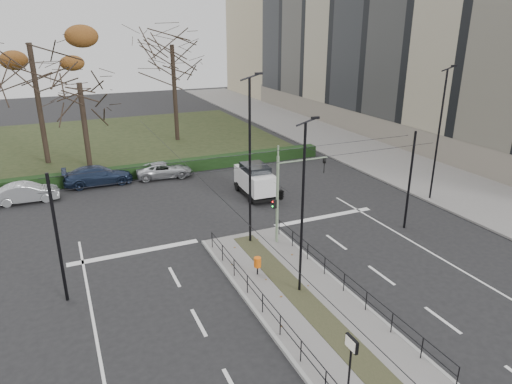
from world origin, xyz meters
TOP-DOWN VIEW (x-y plane):
  - ground at (0.00, 0.00)m, footprint 140.00×140.00m
  - median_island at (0.00, -2.50)m, footprint 4.40×15.00m
  - sidewalk_east at (18.00, 22.00)m, footprint 8.00×90.00m
  - park at (-6.00, 32.00)m, footprint 38.00×26.00m
  - hedge at (-6.00, 18.60)m, footprint 38.00×1.00m
  - apartment_block at (27.97, 23.97)m, footprint 13.09×52.10m
  - median_railing at (0.00, -2.60)m, footprint 4.14×13.24m
  - catenary at (0.00, 1.62)m, footprint 20.00×34.00m
  - traffic_light at (1.79, 3.20)m, footprint 3.39×1.91m
  - litter_bin at (-0.96, 0.36)m, footprint 0.35×0.35m
  - info_panel at (-1.41, -7.92)m, footprint 0.13×0.59m
  - streetlamp_median_near at (0.25, -1.72)m, footprint 0.67×0.14m
  - streetlamp_median_far at (0.20, 3.90)m, footprint 0.77×0.16m
  - streetlamp_sidewalk at (14.52, 5.02)m, footprint 0.76×0.16m
  - parked_car_second at (-11.48, 16.13)m, footprint 4.20×1.56m
  - parked_car_third at (-6.54, 17.96)m, footprint 5.13×2.13m
  - parked_car_fourth at (-1.48, 17.72)m, footprint 4.60×2.46m
  - white_van at (3.57, 10.89)m, footprint 2.10×4.30m
  - rust_tree at (-10.05, 25.77)m, footprint 10.43×10.43m
  - bare_tree_center at (2.75, 29.61)m, footprint 7.96×7.96m
  - bare_tree_near at (-6.75, 23.12)m, footprint 5.58×5.58m

SIDE VIEW (x-z plane):
  - ground at x=0.00m, z-range 0.00..0.00m
  - park at x=-6.00m, z-range 0.00..0.10m
  - median_island at x=0.00m, z-range 0.00..0.14m
  - sidewalk_east at x=18.00m, z-range 0.00..0.14m
  - hedge at x=-6.00m, z-range 0.00..1.00m
  - parked_car_fourth at x=-1.48m, z-range 0.00..1.23m
  - parked_car_second at x=-11.48m, z-range 0.00..1.37m
  - parked_car_third at x=-6.54m, z-range 0.00..1.48m
  - litter_bin at x=-0.96m, z-range 0.33..1.24m
  - median_railing at x=0.00m, z-range 0.52..1.44m
  - white_van at x=3.57m, z-range 0.05..2.35m
  - info_panel at x=-1.41m, z-range 0.78..3.04m
  - traffic_light at x=1.79m, z-range 0.55..5.54m
  - catenary at x=0.00m, z-range 0.42..6.42m
  - streetlamp_median_near at x=0.25m, z-range 0.21..8.22m
  - streetlamp_sidewalk at x=14.52m, z-range 0.22..9.30m
  - streetlamp_median_far at x=0.20m, z-range 0.22..9.48m
  - bare_tree_near at x=-6.75m, z-range 1.95..11.40m
  - bare_tree_center at x=2.75m, z-range 2.65..15.56m
  - rust_tree at x=-10.05m, z-range 3.58..16.99m
  - apartment_block at x=27.97m, z-range -0.43..21.22m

